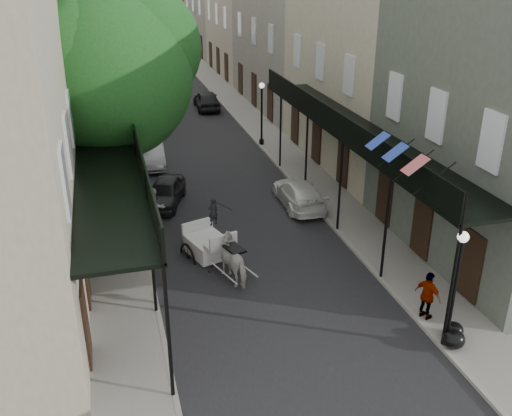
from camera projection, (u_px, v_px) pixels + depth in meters
ground at (293, 330)px, 17.74m from camera, size 140.00×140.00×0.00m
road at (189, 142)px, 35.33m from camera, size 8.00×90.00×0.01m
sidewalk_left at (106, 147)px, 34.10m from camera, size 2.20×90.00×0.12m
sidewalk_right at (267, 135)px, 36.51m from camera, size 2.20×90.00×0.12m
building_row_left at (41, 38)px, 39.90m from camera, size 5.00×80.00×10.50m
building_row_right at (275, 30)px, 44.05m from camera, size 5.00×80.00×10.50m
gallery_left at (112, 150)px, 21.06m from camera, size 2.20×18.05×4.88m
gallery_right at (351, 130)px, 23.37m from camera, size 2.20×18.05×4.88m
tree_near at (118, 67)px, 23.02m from camera, size 7.31×6.80×9.63m
tree_far at (107, 38)px, 35.59m from camera, size 6.45×6.00×8.61m
lamppost_right_near at (455, 288)px, 16.13m from camera, size 0.32×0.32×3.71m
lamppost_left at (138, 208)px, 21.19m from camera, size 0.32×0.32×3.71m
lamppost_right_far at (262, 113)px, 33.72m from camera, size 0.32×0.32×3.71m
horse at (236, 260)px, 20.19m from camera, size 1.37×2.02×1.56m
carriage at (203, 228)px, 21.95m from camera, size 2.06×2.59×2.62m
pedestrian_walking at (155, 211)px, 23.49m from camera, size 1.19×1.08×1.99m
pedestrian_sidewalk_left at (119, 136)px, 33.24m from camera, size 1.13×0.77×1.61m
pedestrian_sidewalk_right at (428, 296)px, 17.79m from camera, size 0.74×1.04×1.63m
car_left_near at (165, 192)px, 26.31m from camera, size 2.59×3.88×1.23m
car_left_mid at (152, 155)px, 31.16m from camera, size 1.42×3.68×1.20m
car_left_far at (125, 119)px, 37.72m from camera, size 2.43×4.72×1.27m
car_right_near at (299, 193)px, 26.21m from camera, size 1.79×4.17×1.20m
car_right_far at (207, 100)px, 42.42m from camera, size 1.82×4.18×1.40m
trash_bags at (453, 335)px, 16.84m from camera, size 0.92×1.07×0.57m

